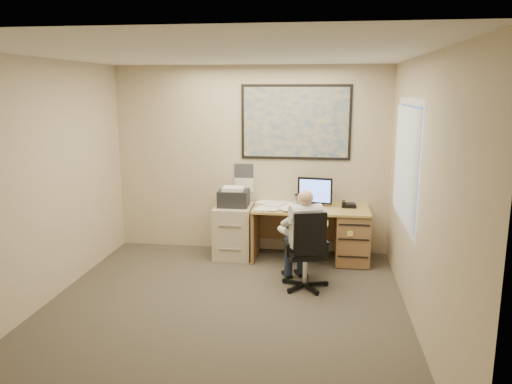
# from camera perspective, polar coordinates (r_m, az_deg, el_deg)

# --- Properties ---
(room_shell) EXTENTS (4.00, 4.50, 2.70)m
(room_shell) POSITION_cam_1_polar(r_m,az_deg,el_deg) (5.10, -4.21, 0.18)
(room_shell) COLOR #3E3930
(room_shell) RESTS_ON ground
(desk) EXTENTS (1.60, 0.97, 1.14)m
(desk) POSITION_cam_1_polar(r_m,az_deg,el_deg) (7.06, 8.94, -4.22)
(desk) COLOR tan
(desk) RESTS_ON ground
(world_map) EXTENTS (1.56, 0.03, 1.06)m
(world_map) POSITION_cam_1_polar(r_m,az_deg,el_deg) (7.15, 4.57, 7.94)
(world_map) COLOR #1E4C93
(world_map) RESTS_ON room_shell
(wall_calendar) EXTENTS (0.28, 0.01, 0.42)m
(wall_calendar) POSITION_cam_1_polar(r_m,az_deg,el_deg) (7.33, -1.39, 1.62)
(wall_calendar) COLOR white
(wall_calendar) RESTS_ON room_shell
(window_blinds) EXTENTS (0.06, 1.40, 1.30)m
(window_blinds) POSITION_cam_1_polar(r_m,az_deg,el_deg) (5.83, 16.82, 3.15)
(window_blinds) COLOR beige
(window_blinds) RESTS_ON room_shell
(filing_cabinet) EXTENTS (0.53, 0.63, 1.01)m
(filing_cabinet) POSITION_cam_1_polar(r_m,az_deg,el_deg) (7.16, -2.54, -3.93)
(filing_cabinet) COLOR #BEB499
(filing_cabinet) RESTS_ON ground
(office_chair) EXTENTS (0.72, 0.72, 0.98)m
(office_chair) POSITION_cam_1_polar(r_m,az_deg,el_deg) (6.06, 5.49, -8.41)
(office_chair) COLOR black
(office_chair) RESTS_ON ground
(person) EXTENTS (0.73, 0.84, 1.20)m
(person) POSITION_cam_1_polar(r_m,az_deg,el_deg) (6.03, 5.69, -5.38)
(person) COLOR silver
(person) RESTS_ON office_chair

